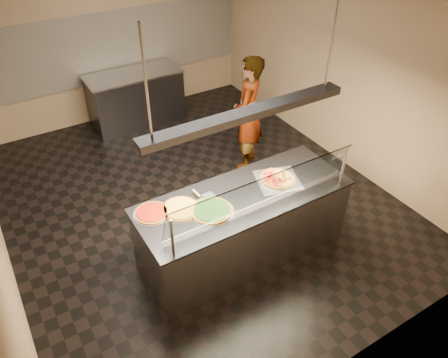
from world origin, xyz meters
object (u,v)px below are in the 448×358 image
sneeze_guard (263,191)px  perforated_tray (278,180)px  prep_table (136,98)px  heat_lamp_housing (247,114)px  pizza_spinach (212,210)px  pizza_tomato (152,213)px  worker (248,114)px  half_pizza_sausage (285,176)px  pizza_cheese (180,209)px  pizza_spatula (201,194)px  half_pizza_pepperoni (271,181)px

sneeze_guard → perforated_tray: 0.68m
prep_table → heat_lamp_housing: bearing=-93.0°
pizza_spinach → heat_lamp_housing: bearing=6.6°
sneeze_guard → pizza_tomato: (-1.01, 0.59, -0.28)m
perforated_tray → heat_lamp_housing: size_ratio=0.27×
sneeze_guard → worker: size_ratio=1.25×
heat_lamp_housing → half_pizza_sausage: bearing=2.3°
pizza_spinach → worker: bearing=46.4°
pizza_spinach → prep_table: (0.65, 3.87, -0.48)m
half_pizza_sausage → worker: bearing=71.1°
perforated_tray → sneeze_guard: bearing=-143.1°
prep_table → heat_lamp_housing: heat_lamp_housing is taller
pizza_cheese → pizza_tomato: 0.30m
pizza_spatula → pizza_tomato: bearing=178.6°
pizza_spatula → prep_table: bearing=80.3°
sneeze_guard → pizza_tomato: 1.20m
pizza_spinach → pizza_tomato: size_ratio=1.20×
perforated_tray → prep_table: bearing=94.4°
half_pizza_pepperoni → pizza_spatula: size_ratio=1.89×
perforated_tray → heat_lamp_housing: 1.13m
sneeze_guard → pizza_tomato: size_ratio=5.56×
pizza_cheese → prep_table: bearing=75.9°
pizza_tomato → half_pizza_pepperoni: bearing=-8.9°
sneeze_guard → half_pizza_pepperoni: 0.60m
pizza_spinach → prep_table: bearing=80.5°
sneeze_guard → pizza_spatula: 0.76m
half_pizza_pepperoni → heat_lamp_housing: bearing=-176.3°
worker → pizza_spinach: bearing=2.4°
half_pizza_pepperoni → worker: (0.73, 1.58, -0.07)m
half_pizza_sausage → pizza_spatula: size_ratio=1.89×
perforated_tray → pizza_tomato: bearing=171.7°
half_pizza_sausage → pizza_spatula: bearing=168.3°
pizza_spatula → prep_table: pizza_spatula is taller
prep_table → worker: (0.93, -2.21, 0.43)m
prep_table → heat_lamp_housing: size_ratio=0.72×
pizza_spinach → pizza_spatula: pizza_spatula is taller
worker → sneeze_guard: bearing=15.9°
pizza_spinach → heat_lamp_housing: heat_lamp_housing is taller
sneeze_guard → worker: 2.28m
perforated_tray → prep_table: perforated_tray is taller
pizza_spinach → pizza_tomato: pizza_spinach is taller
sneeze_guard → pizza_spatula: bearing=126.0°
perforated_tray → pizza_spinach: 0.94m
worker → perforated_tray: bearing=24.0°
half_pizza_pepperoni → pizza_spatula: bearing=165.8°
pizza_tomato → prep_table: pizza_tomato is taller
heat_lamp_housing → prep_table: bearing=87.0°
pizza_spatula → heat_lamp_housing: heat_lamp_housing is taller
sneeze_guard → pizza_spinach: 0.60m
pizza_tomato → prep_table: size_ratio=0.24×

